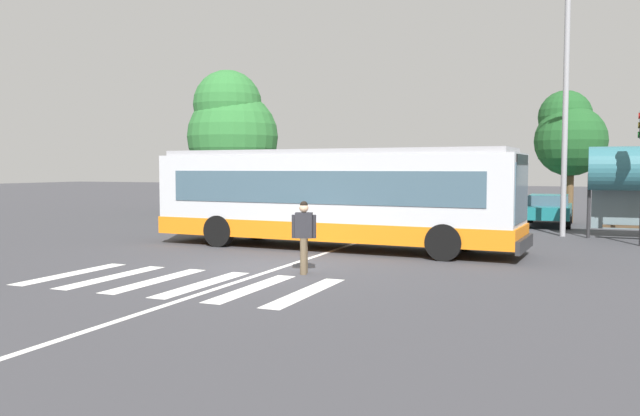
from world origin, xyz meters
name	(u,v)px	position (x,y,z in m)	size (l,w,h in m)	color
ground_plane	(262,269)	(0.00, 0.00, 0.00)	(160.00, 160.00, 0.00)	#3D3D42
city_transit_bus	(332,197)	(0.14, 4.46, 1.59)	(11.68, 3.20, 3.06)	black
pedestrian_crossing_street	(304,233)	(1.27, -0.30, 0.97)	(0.56, 0.42, 1.72)	brown
parked_car_charcoal	(270,202)	(-7.60, 15.49, 0.77)	(2.08, 4.60, 1.35)	black
parked_car_white	(310,203)	(-5.09, 14.83, 0.77)	(1.92, 4.52, 1.35)	black
parked_car_red	(366,205)	(-2.19, 14.85, 0.77)	(1.99, 4.56, 1.35)	black
parked_car_champagne	(420,206)	(0.36, 15.14, 0.77)	(1.95, 4.54, 1.35)	black
parked_car_silver	(483,207)	(3.18, 15.32, 0.77)	(1.98, 4.56, 1.35)	black
parked_car_teal	(549,208)	(5.94, 15.40, 0.77)	(1.88, 4.50, 1.35)	black
twin_arm_street_lamp	(566,65)	(6.65, 10.97, 6.20)	(4.37, 0.32, 10.27)	#939399
background_tree_left	(231,127)	(-10.96, 17.43, 4.77)	(5.05, 5.05, 7.91)	brown
background_tree_right	(569,134)	(6.64, 17.58, 4.05)	(3.21, 3.21, 6.06)	brown
crosswalk_painted_stripes	(179,282)	(-0.77, -2.41, 0.00)	(6.48, 3.33, 0.01)	silver
lane_center_line	(307,259)	(0.36, 2.00, 0.00)	(0.16, 24.00, 0.01)	silver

